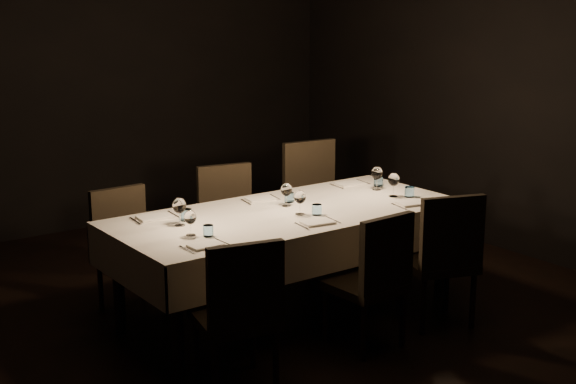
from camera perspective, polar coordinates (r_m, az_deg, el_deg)
room at (r=5.50m, az=0.00°, el=6.08°), size 5.01×6.01×3.01m
dining_table at (r=5.66m, az=0.00°, el=-2.10°), size 2.52×1.12×0.76m
chair_near_left at (r=4.58m, az=-3.46°, el=-8.27°), size 0.53×0.53×0.92m
place_setting_near_left at (r=5.00m, az=-6.35°, el=-2.62°), size 0.29×0.39×0.16m
chair_near_center at (r=5.16m, az=6.14°, el=-5.87°), size 0.46×0.46×0.91m
place_setting_near_center at (r=5.46m, az=1.51°, el=-1.12°), size 0.32×0.40×0.17m
chair_near_right at (r=5.58m, az=10.98°, el=-4.32°), size 0.58×0.58×0.95m
place_setting_near_right at (r=6.03m, az=8.18°, el=0.17°), size 0.34×0.40×0.18m
chair_far_left at (r=5.92m, az=-11.46°, el=-3.59°), size 0.44×0.44×0.89m
place_setting_far_left at (r=5.39m, az=-8.16°, el=-1.39°), size 0.34×0.41×0.19m
chair_far_center at (r=6.38m, az=-4.17°, el=-1.91°), size 0.53×0.53×0.93m
place_setting_far_center at (r=5.84m, az=-0.64°, el=-0.18°), size 0.32×0.39×0.17m
chair_far_right at (r=6.85m, az=2.04°, el=-0.41°), size 0.55×0.55×1.04m
place_setting_far_right at (r=6.37m, az=5.78°, el=0.96°), size 0.34×0.41×0.18m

